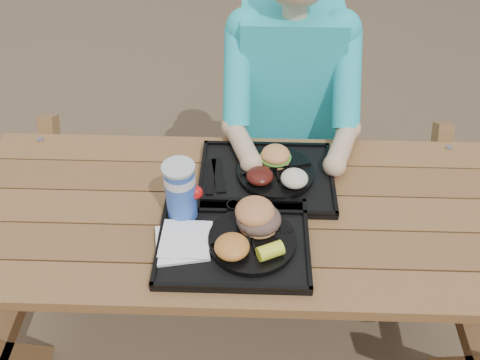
{
  "coord_description": "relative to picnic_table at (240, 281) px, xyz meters",
  "views": [
    {
      "loc": [
        0.04,
        -1.19,
        1.98
      ],
      "look_at": [
        0.0,
        0.0,
        0.88
      ],
      "focal_mm": 40.0,
      "sensor_mm": 36.0,
      "label": 1
    }
  ],
  "objects": [
    {
      "name": "ground",
      "position": [
        0.0,
        0.0,
        -0.38
      ],
      "size": [
        60.0,
        60.0,
        0.0
      ],
      "primitive_type": "plane",
      "color": "#999999",
      "rests_on": "ground"
    },
    {
      "name": "picnic_table",
      "position": [
        0.0,
        0.0,
        0.0
      ],
      "size": [
        1.8,
        1.49,
        0.75
      ],
      "primitive_type": null,
      "color": "#999999",
      "rests_on": "ground"
    },
    {
      "name": "tray_near",
      "position": [
        -0.01,
        -0.15,
        0.39
      ],
      "size": [
        0.45,
        0.35,
        0.02
      ],
      "primitive_type": "cube",
      "color": "black",
      "rests_on": "picnic_table"
    },
    {
      "name": "tray_far",
      "position": [
        0.09,
        0.14,
        0.39
      ],
      "size": [
        0.45,
        0.35,
        0.02
      ],
      "primitive_type": "cube",
      "color": "black",
      "rests_on": "picnic_table"
    },
    {
      "name": "plate_near",
      "position": [
        0.04,
        -0.15,
        0.41
      ],
      "size": [
        0.26,
        0.26,
        0.02
      ],
      "primitive_type": "cylinder",
      "color": "black",
      "rests_on": "tray_near"
    },
    {
      "name": "plate_far",
      "position": [
        0.12,
        0.15,
        0.41
      ],
      "size": [
        0.26,
        0.26,
        0.02
      ],
      "primitive_type": "cylinder",
      "color": "black",
      "rests_on": "tray_far"
    },
    {
      "name": "napkin_stack",
      "position": [
        -0.17,
        -0.17,
        0.4
      ],
      "size": [
        0.18,
        0.18,
        0.02
      ],
      "primitive_type": "cube",
      "rotation": [
        0.0,
        0.0,
        0.19
      ],
      "color": "white",
      "rests_on": "tray_near"
    },
    {
      "name": "soda_cup",
      "position": [
        -0.18,
        -0.04,
        0.49
      ],
      "size": [
        0.09,
        0.09,
        0.19
      ],
      "primitive_type": "cylinder",
      "color": "#1845B4",
      "rests_on": "tray_near"
    },
    {
      "name": "condiment_bbq",
      "position": [
        -0.02,
        -0.02,
        0.41
      ],
      "size": [
        0.04,
        0.04,
        0.03
      ],
      "primitive_type": "cylinder",
      "color": "black",
      "rests_on": "tray_near"
    },
    {
      "name": "condiment_mustard",
      "position": [
        0.05,
        -0.02,
        0.41
      ],
      "size": [
        0.06,
        0.06,
        0.03
      ],
      "primitive_type": "cylinder",
      "color": "yellow",
      "rests_on": "tray_near"
    },
    {
      "name": "sandwich",
      "position": [
        0.06,
        -0.1,
        0.48
      ],
      "size": [
        0.13,
        0.13,
        0.13
      ],
      "primitive_type": null,
      "color": "#CE7F49",
      "rests_on": "plate_near"
    },
    {
      "name": "mac_cheese",
      "position": [
        -0.02,
        -0.21,
        0.44
      ],
      "size": [
        0.1,
        0.1,
        0.05
      ],
      "primitive_type": "ellipsoid",
      "color": "#D08836",
      "rests_on": "plate_near"
    },
    {
      "name": "corn_cob",
      "position": [
        0.09,
        -0.22,
        0.44
      ],
      "size": [
        0.1,
        0.1,
        0.04
      ],
      "primitive_type": null,
      "rotation": [
        0.0,
        0.0,
        0.44
      ],
      "color": "#F5FF35",
      "rests_on": "plate_near"
    },
    {
      "name": "cutlery_far",
      "position": [
        -0.08,
        0.14,
        0.4
      ],
      "size": [
        0.06,
        0.18,
        0.01
      ],
      "primitive_type": "cube",
      "rotation": [
        0.0,
        0.0,
        0.18
      ],
      "color": "black",
      "rests_on": "tray_far"
    },
    {
      "name": "burger",
      "position": [
        0.11,
        0.19,
        0.46
      ],
      "size": [
        0.1,
        0.1,
        0.09
      ],
      "primitive_type": null,
      "color": "#E1914F",
      "rests_on": "plate_far"
    },
    {
      "name": "baked_beans",
      "position": [
        0.06,
        0.1,
        0.44
      ],
      "size": [
        0.09,
        0.09,
        0.04
      ],
      "primitive_type": "ellipsoid",
      "color": "#4A130E",
      "rests_on": "plate_far"
    },
    {
      "name": "potato_salad",
      "position": [
        0.17,
        0.08,
        0.44
      ],
      "size": [
        0.09,
        0.09,
        0.05
      ],
      "primitive_type": "ellipsoid",
      "color": "silver",
      "rests_on": "plate_far"
    },
    {
      "name": "diner",
      "position": [
        0.17,
        0.6,
        0.27
      ],
      "size": [
        0.48,
        0.84,
        1.28
      ],
      "primitive_type": null,
      "color": "#1BC2C0",
      "rests_on": "ground"
    }
  ]
}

